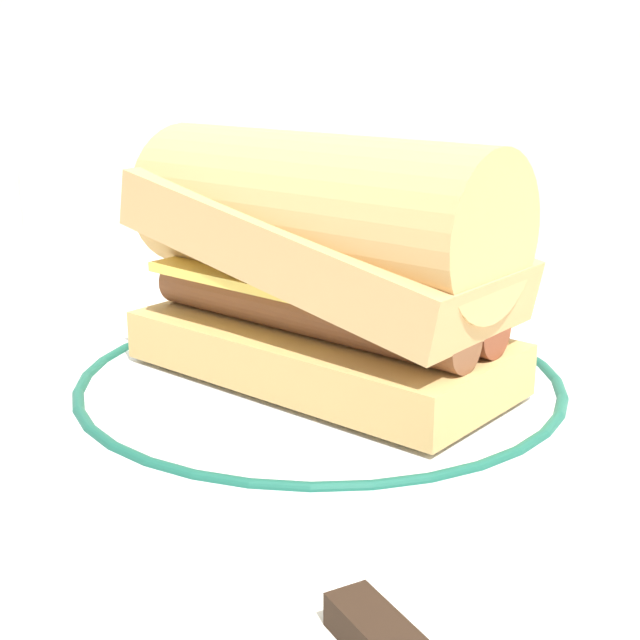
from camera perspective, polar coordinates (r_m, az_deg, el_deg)
name	(u,v)px	position (r m, az deg, el deg)	size (l,w,h in m)	color
ground_plane	(308,432)	(0.45, -0.77, -7.06)	(1.50, 1.50, 0.00)	silver
plate	(320,387)	(0.48, 0.00, -4.23)	(0.28, 0.28, 0.01)	white
sausage_sandwich	(320,256)	(0.46, 0.00, 4.07)	(0.21, 0.11, 0.13)	tan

